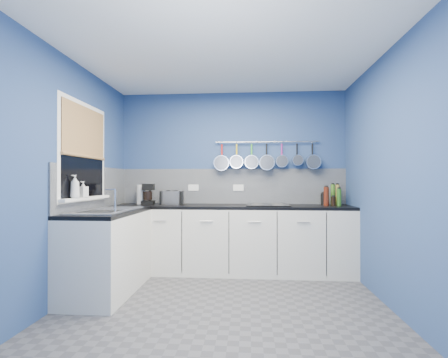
# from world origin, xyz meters

# --- Properties ---
(floor) EXTENTS (3.20, 3.00, 0.02)m
(floor) POSITION_xyz_m (0.00, 0.00, -0.01)
(floor) COLOR #47474C
(floor) RESTS_ON ground
(ceiling) EXTENTS (3.20, 3.00, 0.02)m
(ceiling) POSITION_xyz_m (0.00, 0.00, 2.51)
(ceiling) COLOR white
(ceiling) RESTS_ON ground
(wall_back) EXTENTS (3.20, 0.02, 2.50)m
(wall_back) POSITION_xyz_m (0.00, 1.51, 1.25)
(wall_back) COLOR navy
(wall_back) RESTS_ON ground
(wall_front) EXTENTS (3.20, 0.02, 2.50)m
(wall_front) POSITION_xyz_m (0.00, -1.51, 1.25)
(wall_front) COLOR navy
(wall_front) RESTS_ON ground
(wall_left) EXTENTS (0.02, 3.00, 2.50)m
(wall_left) POSITION_xyz_m (-1.61, 0.00, 1.25)
(wall_left) COLOR navy
(wall_left) RESTS_ON ground
(wall_right) EXTENTS (0.02, 3.00, 2.50)m
(wall_right) POSITION_xyz_m (1.61, 0.00, 1.25)
(wall_right) COLOR navy
(wall_right) RESTS_ON ground
(backsplash_back) EXTENTS (3.20, 0.02, 0.50)m
(backsplash_back) POSITION_xyz_m (0.00, 1.49, 1.15)
(backsplash_back) COLOR gray
(backsplash_back) RESTS_ON wall_back
(backsplash_left) EXTENTS (0.02, 1.80, 0.50)m
(backsplash_left) POSITION_xyz_m (-1.59, 0.60, 1.15)
(backsplash_left) COLOR gray
(backsplash_left) RESTS_ON wall_left
(cabinet_run_back) EXTENTS (3.20, 0.60, 0.86)m
(cabinet_run_back) POSITION_xyz_m (0.00, 1.20, 0.43)
(cabinet_run_back) COLOR silver
(cabinet_run_back) RESTS_ON ground
(worktop_back) EXTENTS (3.20, 0.60, 0.04)m
(worktop_back) POSITION_xyz_m (0.00, 1.20, 0.88)
(worktop_back) COLOR black
(worktop_back) RESTS_ON cabinet_run_back
(cabinet_run_left) EXTENTS (0.60, 1.20, 0.86)m
(cabinet_run_left) POSITION_xyz_m (-1.30, 0.30, 0.43)
(cabinet_run_left) COLOR silver
(cabinet_run_left) RESTS_ON ground
(worktop_left) EXTENTS (0.60, 1.20, 0.04)m
(worktop_left) POSITION_xyz_m (-1.30, 0.30, 0.88)
(worktop_left) COLOR black
(worktop_left) RESTS_ON cabinet_run_left
(window_frame) EXTENTS (0.01, 1.00, 1.10)m
(window_frame) POSITION_xyz_m (-1.58, 0.30, 1.55)
(window_frame) COLOR white
(window_frame) RESTS_ON wall_left
(window_glass) EXTENTS (0.01, 0.90, 1.00)m
(window_glass) POSITION_xyz_m (-1.57, 0.30, 1.55)
(window_glass) COLOR black
(window_glass) RESTS_ON wall_left
(bamboo_blind) EXTENTS (0.01, 0.90, 0.55)m
(bamboo_blind) POSITION_xyz_m (-1.56, 0.30, 1.77)
(bamboo_blind) COLOR #9C7349
(bamboo_blind) RESTS_ON wall_left
(window_sill) EXTENTS (0.10, 0.98, 0.03)m
(window_sill) POSITION_xyz_m (-1.55, 0.30, 1.04)
(window_sill) COLOR white
(window_sill) RESTS_ON wall_left
(sink_unit) EXTENTS (0.50, 0.95, 0.01)m
(sink_unit) POSITION_xyz_m (-1.30, 0.30, 0.90)
(sink_unit) COLOR silver
(sink_unit) RESTS_ON worktop_left
(mixer_tap) EXTENTS (0.12, 0.08, 0.26)m
(mixer_tap) POSITION_xyz_m (-1.14, 0.12, 1.03)
(mixer_tap) COLOR silver
(mixer_tap) RESTS_ON worktop_left
(socket_left) EXTENTS (0.15, 0.01, 0.09)m
(socket_left) POSITION_xyz_m (-0.55, 1.48, 1.13)
(socket_left) COLOR white
(socket_left) RESTS_ON backsplash_back
(socket_right) EXTENTS (0.15, 0.01, 0.09)m
(socket_right) POSITION_xyz_m (0.10, 1.48, 1.13)
(socket_right) COLOR white
(socket_right) RESTS_ON backsplash_back
(pot_rail) EXTENTS (1.45, 0.02, 0.02)m
(pot_rail) POSITION_xyz_m (0.50, 1.45, 1.78)
(pot_rail) COLOR silver
(pot_rail) RESTS_ON wall_back
(soap_bottle_a) EXTENTS (0.11, 0.11, 0.24)m
(soap_bottle_a) POSITION_xyz_m (-1.53, 0.04, 1.17)
(soap_bottle_a) COLOR white
(soap_bottle_a) RESTS_ON window_sill
(soap_bottle_b) EXTENTS (0.10, 0.10, 0.17)m
(soap_bottle_b) POSITION_xyz_m (-1.53, 0.20, 1.14)
(soap_bottle_b) COLOR white
(soap_bottle_b) RESTS_ON window_sill
(paper_towel) EXTENTS (0.14, 0.14, 0.27)m
(paper_towel) POSITION_xyz_m (-1.27, 1.31, 1.04)
(paper_towel) COLOR white
(paper_towel) RESTS_ON worktop_back
(coffee_maker) EXTENTS (0.18, 0.20, 0.29)m
(coffee_maker) POSITION_xyz_m (-1.14, 1.23, 1.04)
(coffee_maker) COLOR black
(coffee_maker) RESTS_ON worktop_back
(toaster) EXTENTS (0.32, 0.22, 0.19)m
(toaster) POSITION_xyz_m (-0.82, 1.28, 0.99)
(toaster) COLOR silver
(toaster) RESTS_ON worktop_back
(canister) EXTENTS (0.11, 0.11, 0.13)m
(canister) POSITION_xyz_m (-0.73, 1.25, 0.96)
(canister) COLOR silver
(canister) RESTS_ON worktop_back
(hob) EXTENTS (0.57, 0.50, 0.01)m
(hob) POSITION_xyz_m (0.50, 1.21, 0.91)
(hob) COLOR black
(hob) RESTS_ON worktop_back
(pan_0) EXTENTS (0.22, 0.10, 0.41)m
(pan_0) POSITION_xyz_m (-0.13, 1.44, 1.57)
(pan_0) COLOR silver
(pan_0) RESTS_ON pot_rail
(pan_1) EXTENTS (0.19, 0.13, 0.38)m
(pan_1) POSITION_xyz_m (0.08, 1.44, 1.59)
(pan_1) COLOR silver
(pan_1) RESTS_ON pot_rail
(pan_2) EXTENTS (0.20, 0.10, 0.39)m
(pan_2) POSITION_xyz_m (0.29, 1.44, 1.59)
(pan_2) COLOR silver
(pan_2) RESTS_ON pot_rail
(pan_3) EXTENTS (0.22, 0.13, 0.41)m
(pan_3) POSITION_xyz_m (0.50, 1.44, 1.58)
(pan_3) COLOR silver
(pan_3) RESTS_ON pot_rail
(pan_4) EXTENTS (0.18, 0.08, 0.37)m
(pan_4) POSITION_xyz_m (0.71, 1.44, 1.60)
(pan_4) COLOR silver
(pan_4) RESTS_ON pot_rail
(pan_5) EXTENTS (0.15, 0.12, 0.34)m
(pan_5) POSITION_xyz_m (0.92, 1.44, 1.61)
(pan_5) COLOR silver
(pan_5) RESTS_ON pot_rail
(pan_6) EXTENTS (0.20, 0.12, 0.39)m
(pan_6) POSITION_xyz_m (1.14, 1.44, 1.58)
(pan_6) COLOR silver
(pan_6) RESTS_ON pot_rail
(condiment_0) EXTENTS (0.06, 0.06, 0.28)m
(condiment_0) POSITION_xyz_m (1.44, 1.32, 1.04)
(condiment_0) COLOR olive
(condiment_0) RESTS_ON worktop_back
(condiment_1) EXTENTS (0.06, 0.06, 0.28)m
(condiment_1) POSITION_xyz_m (1.38, 1.31, 1.04)
(condiment_1) COLOR #3F721E
(condiment_1) RESTS_ON worktop_back
(condiment_2) EXTENTS (0.07, 0.07, 0.16)m
(condiment_2) POSITION_xyz_m (1.26, 1.32, 0.98)
(condiment_2) COLOR black
(condiment_2) RESTS_ON worktop_back
(condiment_3) EXTENTS (0.06, 0.06, 0.22)m
(condiment_3) POSITION_xyz_m (1.44, 1.21, 1.01)
(condiment_3) COLOR #265919
(condiment_3) RESTS_ON worktop_back
(condiment_4) EXTENTS (0.06, 0.06, 0.12)m
(condiment_4) POSITION_xyz_m (1.36, 1.20, 0.96)
(condiment_4) COLOR black
(condiment_4) RESTS_ON worktop_back
(condiment_5) EXTENTS (0.07, 0.07, 0.25)m
(condiment_5) POSITION_xyz_m (1.27, 1.22, 1.02)
(condiment_5) COLOR #4C190C
(condiment_5) RESTS_ON worktop_back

